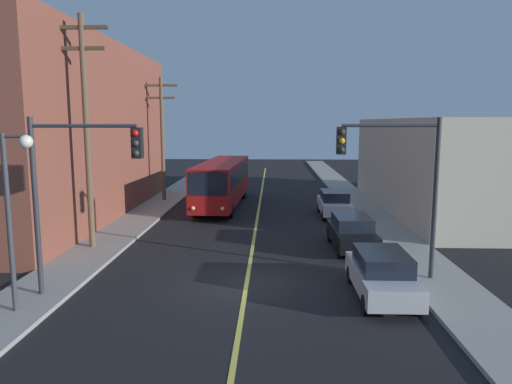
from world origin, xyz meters
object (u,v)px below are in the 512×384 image
street_lamp_left (14,197)px  traffic_signal_left_corner (79,173)px  city_bus (223,181)px  utility_pole_near (86,123)px  parked_car_white (334,203)px  parked_car_black (352,232)px  parked_car_silver (382,274)px  traffic_signal_right_corner (394,168)px  utility_pole_mid (162,133)px

street_lamp_left → traffic_signal_left_corner: bearing=45.8°
city_bus → utility_pole_near: 13.61m
parked_car_white → city_bus: bearing=155.4°
city_bus → utility_pole_near: (-4.92, -12.00, 4.13)m
city_bus → parked_car_black: 13.71m
parked_car_silver → traffic_signal_right_corner: 3.94m
utility_pole_near → traffic_signal_left_corner: bearing=-71.0°
city_bus → parked_car_white: (7.53, -3.45, -0.98)m
parked_car_silver → utility_pole_mid: utility_pole_mid is taller
parked_car_black → traffic_signal_left_corner: (-10.11, -6.68, 3.46)m
utility_pole_mid → parked_car_silver: bearing=-58.4°
traffic_signal_right_corner → street_lamp_left: (-12.24, -3.63, -0.56)m
parked_car_black → street_lamp_left: bearing=-144.8°
street_lamp_left → utility_pole_near: bearing=95.4°
parked_car_white → street_lamp_left: street_lamp_left is taller
utility_pole_near → street_lamp_left: utility_pole_near is taller
utility_pole_near → traffic_signal_left_corner: utility_pole_near is taller
traffic_signal_right_corner → parked_car_white: bearing=92.3°
city_bus → traffic_signal_right_corner: 18.12m
parked_car_black → utility_pole_mid: bearing=132.1°
utility_pole_mid → traffic_signal_left_corner: (1.88, -19.95, -0.88)m
utility_pole_near → traffic_signal_right_corner: utility_pole_near is taller
city_bus → utility_pole_near: utility_pole_near is taller
parked_car_silver → street_lamp_left: bearing=-170.7°
traffic_signal_left_corner → traffic_signal_right_corner: size_ratio=1.00×
parked_car_white → street_lamp_left: (-11.73, -16.22, 2.90)m
utility_pole_near → street_lamp_left: size_ratio=1.92×
utility_pole_mid → traffic_signal_left_corner: size_ratio=1.52×
parked_car_black → street_lamp_left: street_lamp_left is taller
traffic_signal_right_corner → utility_pole_near: bearing=162.7°
parked_car_black → parked_car_white: size_ratio=1.01×
utility_pole_mid → traffic_signal_left_corner: bearing=-84.6°
traffic_signal_left_corner → traffic_signal_right_corner: (10.82, 2.18, 0.00)m
utility_pole_mid → city_bus: bearing=-20.3°
traffic_signal_right_corner → utility_pole_mid: bearing=125.6°
utility_pole_near → parked_car_black: bearing=2.1°
utility_pole_near → parked_car_white: bearing=34.4°
utility_pole_mid → traffic_signal_left_corner: utility_pole_mid is taller
parked_car_silver → traffic_signal_left_corner: traffic_signal_left_corner is taller
utility_pole_near → utility_pole_mid: (0.27, 13.72, -0.77)m
parked_car_white → traffic_signal_right_corner: size_ratio=0.73×
utility_pole_mid → utility_pole_near: bearing=-91.1°
parked_car_black → utility_pole_mid: utility_pole_mid is taller
utility_pole_near → traffic_signal_right_corner: bearing=-17.3°
city_bus → traffic_signal_left_corner: bearing=-98.7°
city_bus → utility_pole_near: bearing=-112.3°
parked_car_white → traffic_signal_left_corner: (-10.31, -14.77, 3.46)m
city_bus → utility_pole_mid: utility_pole_mid is taller
utility_pole_near → city_bus: bearing=67.7°
traffic_signal_left_corner → traffic_signal_right_corner: bearing=11.4°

